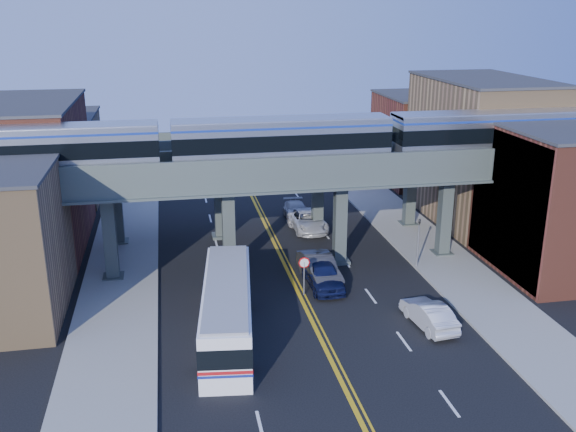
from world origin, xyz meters
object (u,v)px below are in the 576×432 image
(traffic_signal, at_px, (418,237))
(transit_bus, at_px, (227,310))
(transit_train, at_px, (281,140))
(car_lane_b, at_px, (319,269))
(car_lane_d, at_px, (297,212))
(stop_sign, at_px, (304,270))
(car_lane_a, at_px, (323,274))
(car_parked_curb, at_px, (429,314))
(car_lane_c, at_px, (307,220))

(traffic_signal, bearing_deg, transit_bus, -152.34)
(transit_train, bearing_deg, traffic_signal, -11.95)
(car_lane_b, bearing_deg, car_lane_d, 81.55)
(traffic_signal, relative_size, car_lane_d, 0.81)
(transit_train, distance_m, stop_sign, 8.98)
(car_lane_a, xyz_separation_m, car_parked_curb, (4.74, -6.57, -0.13))
(car_parked_curb, bearing_deg, car_lane_a, -60.69)
(stop_sign, distance_m, car_lane_a, 2.04)
(transit_bus, bearing_deg, stop_sign, -43.50)
(transit_bus, height_order, car_parked_curb, transit_bus)
(stop_sign, relative_size, car_parked_curb, 0.58)
(stop_sign, bearing_deg, car_lane_b, 52.86)
(transit_train, height_order, stop_sign, transit_train)
(car_lane_d, xyz_separation_m, car_parked_curb, (3.62, -20.54, 0.02))
(transit_bus, xyz_separation_m, car_lane_d, (7.99, 19.52, -0.86))
(traffic_signal, relative_size, car_lane_c, 0.73)
(transit_bus, distance_m, car_parked_curb, 11.69)
(car_lane_a, relative_size, car_lane_c, 0.92)
(traffic_signal, bearing_deg, car_lane_a, -165.38)
(car_lane_c, bearing_deg, traffic_signal, -60.05)
(car_lane_b, xyz_separation_m, car_lane_c, (1.50, 10.56, -0.11))
(transit_bus, relative_size, car_lane_d, 2.42)
(transit_bus, bearing_deg, car_lane_b, -40.09)
(transit_bus, bearing_deg, car_lane_c, -19.52)
(traffic_signal, distance_m, transit_bus, 16.13)
(transit_train, relative_size, stop_sign, 17.33)
(stop_sign, bearing_deg, car_lane_d, 80.10)
(car_lane_c, bearing_deg, transit_bus, -117.98)
(transit_train, relative_size, car_parked_curb, 10.00)
(traffic_signal, distance_m, car_lane_d, 13.67)
(stop_sign, distance_m, car_lane_b, 2.63)
(stop_sign, xyz_separation_m, transit_bus, (-5.37, -4.48, -0.17))
(car_lane_a, distance_m, car_parked_curb, 8.11)
(stop_sign, relative_size, car_lane_b, 0.48)
(car_parked_curb, bearing_deg, stop_sign, -47.90)
(transit_train, xyz_separation_m, transit_bus, (-4.82, -9.48, -7.61))
(transit_train, distance_m, car_lane_a, 9.42)
(stop_sign, distance_m, transit_bus, 6.99)
(car_lane_d, bearing_deg, transit_bus, -109.83)
(transit_train, height_order, traffic_signal, transit_train)
(stop_sign, height_order, traffic_signal, traffic_signal)
(car_lane_c, xyz_separation_m, car_parked_curb, (3.24, -18.04, -0.03))
(car_lane_c, relative_size, car_lane_d, 1.12)
(transit_train, xyz_separation_m, car_lane_c, (3.55, 7.54, -8.42))
(traffic_signal, xyz_separation_m, car_lane_c, (-5.90, 9.54, -1.52))
(car_lane_d, bearing_deg, traffic_signal, -60.02)
(car_lane_a, height_order, car_lane_c, car_lane_a)
(traffic_signal, bearing_deg, car_lane_c, 121.74)
(transit_bus, bearing_deg, traffic_signal, -55.67)
(traffic_signal, xyz_separation_m, car_lane_b, (-7.40, -1.02, -1.40))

